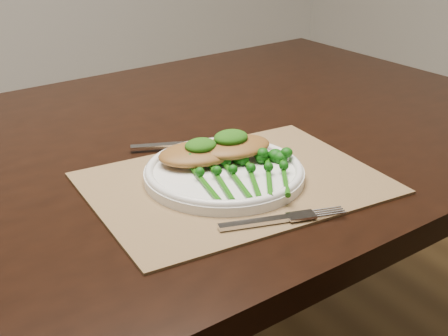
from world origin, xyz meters
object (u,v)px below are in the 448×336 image
dining_table (147,327)px  placemat (235,183)px  chicken_fillet_left (199,153)px  dinner_plate (224,172)px  broccolini_bundle (245,179)px

dining_table → placemat: 0.43m
placemat → chicken_fillet_left: 0.08m
chicken_fillet_left → dinner_plate: bearing=-63.0°
dinner_plate → chicken_fillet_left: size_ratio=1.88×
dining_table → chicken_fillet_left: size_ratio=12.99×
placemat → broccolini_bundle: broccolini_bundle is taller
chicken_fillet_left → broccolini_bundle: chicken_fillet_left is taller
dining_table → broccolini_bundle: broccolini_bundle is taller
dining_table → dinner_plate: (0.06, -0.18, 0.39)m
dining_table → dinner_plate: size_ratio=6.90×
placemat → dining_table: bearing=112.0°
placemat → chicken_fillet_left: chicken_fillet_left is taller
chicken_fillet_left → broccolini_bundle: 0.10m
dining_table → placemat: bearing=-75.1°
chicken_fillet_left → placemat: bearing=-61.4°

